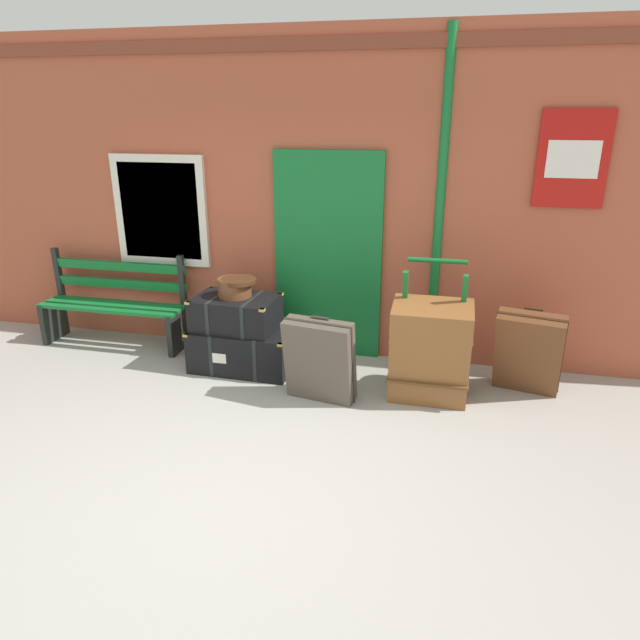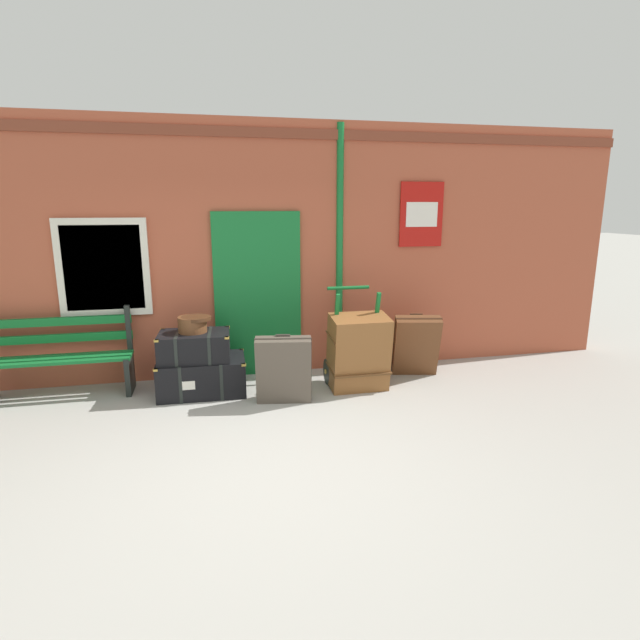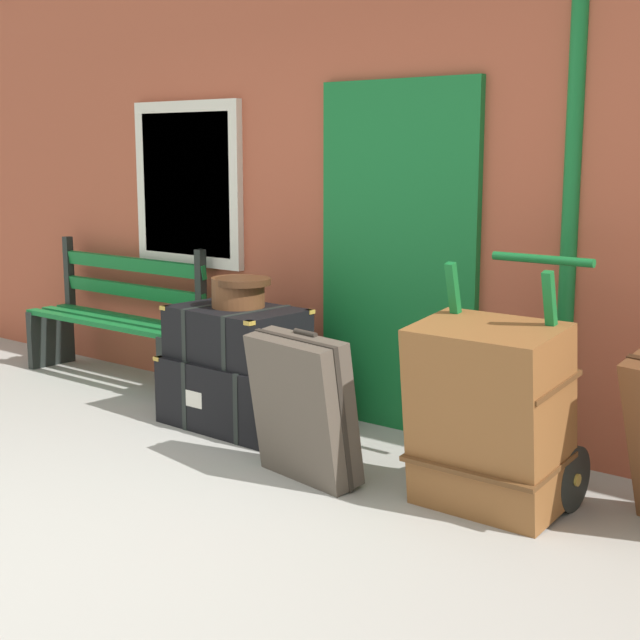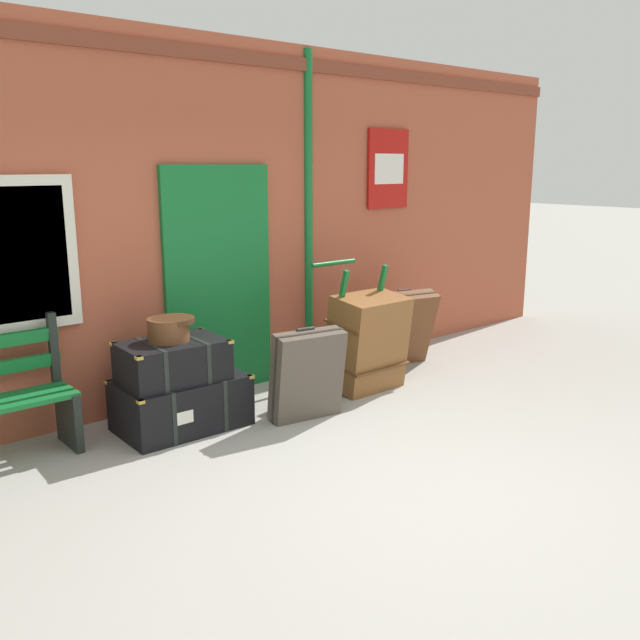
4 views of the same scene
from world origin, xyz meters
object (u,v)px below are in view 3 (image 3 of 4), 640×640
object	(u,v)px
porters_trolley	(506,446)
large_brown_trunk	(489,416)
round_hatbox	(239,290)
suitcase_beige	(303,408)
steamer_trunk_middle	(237,333)
platform_bench	(117,320)
steamer_trunk_base	(247,393)

from	to	relation	value
porters_trolley	large_brown_trunk	distance (m)	0.26
round_hatbox	suitcase_beige	world-z (taller)	round_hatbox
suitcase_beige	steamer_trunk_middle	bearing A→B (deg)	152.27
platform_bench	round_hatbox	size ratio (longest dim) A/B	4.24
steamer_trunk_middle	large_brown_trunk	bearing A→B (deg)	-7.88
platform_bench	steamer_trunk_base	world-z (taller)	platform_bench
round_hatbox	porters_trolley	bearing A→B (deg)	-3.41
platform_bench	large_brown_trunk	size ratio (longest dim) A/B	1.73
porters_trolley	round_hatbox	bearing A→B (deg)	176.59
porters_trolley	steamer_trunk_middle	bearing A→B (deg)	177.43
round_hatbox	large_brown_trunk	world-z (taller)	large_brown_trunk
round_hatbox	suitcase_beige	xyz separation A→B (m)	(0.97, -0.54, -0.46)
steamer_trunk_middle	large_brown_trunk	world-z (taller)	large_brown_trunk
platform_bench	suitcase_beige	size ratio (longest dim) A/B	2.02
steamer_trunk_base	steamer_trunk_middle	world-z (taller)	steamer_trunk_middle
porters_trolley	suitcase_beige	bearing A→B (deg)	-155.85
round_hatbox	suitcase_beige	size ratio (longest dim) A/B	0.48
suitcase_beige	porters_trolley	bearing A→B (deg)	24.15
steamer_trunk_base	steamer_trunk_middle	distance (m)	0.38
round_hatbox	porters_trolley	distance (m)	1.99
platform_bench	steamer_trunk_base	size ratio (longest dim) A/B	1.56
platform_bench	steamer_trunk_middle	bearing A→B (deg)	-10.89
steamer_trunk_middle	porters_trolley	size ratio (longest dim) A/B	0.71
steamer_trunk_base	porters_trolley	xyz separation A→B (m)	(1.84, -0.10, 0.06)
steamer_trunk_base	suitcase_beige	world-z (taller)	suitcase_beige
steamer_trunk_base	steamer_trunk_middle	xyz separation A→B (m)	(-0.07, -0.02, 0.37)
round_hatbox	porters_trolley	size ratio (longest dim) A/B	0.32
steamer_trunk_middle	suitcase_beige	xyz separation A→B (m)	(0.96, -0.51, -0.19)
platform_bench	suitcase_beige	world-z (taller)	platform_bench
steamer_trunk_middle	round_hatbox	bearing A→B (deg)	93.49
large_brown_trunk	steamer_trunk_middle	bearing A→B (deg)	172.12
steamer_trunk_middle	suitcase_beige	size ratio (longest dim) A/B	1.06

